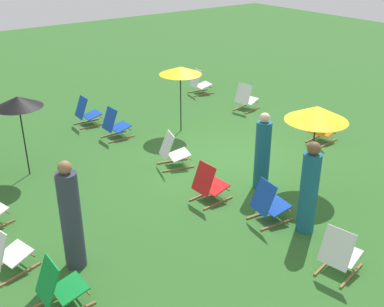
{
  "coord_description": "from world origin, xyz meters",
  "views": [
    {
      "loc": [
        -7.53,
        6.87,
        4.91
      ],
      "look_at": [
        0.0,
        1.2,
        0.5
      ],
      "focal_mm": 44.2,
      "sensor_mm": 36.0,
      "label": 1
    }
  ],
  "objects_px": {
    "deckchair_13": "(322,129)",
    "deckchair_2": "(246,98)",
    "deckchair_3": "(209,184)",
    "deckchair_8": "(5,253)",
    "deckchair_11": "(199,83)",
    "person_1": "(262,154)",
    "person_3": "(309,190)",
    "umbrella_1": "(18,102)",
    "person_2": "(71,219)",
    "deckchair_1": "(59,287)",
    "deckchair_0": "(87,113)",
    "deckchair_5": "(173,152)",
    "umbrella_2": "(180,71)",
    "deckchair_7": "(269,204)",
    "deckchair_14": "(115,125)",
    "umbrella_0": "(317,113)",
    "deckchair_9": "(340,253)"
  },
  "relations": [
    {
      "from": "umbrella_1",
      "to": "person_1",
      "type": "xyz_separation_m",
      "value": [
        -3.54,
        -3.71,
        -0.91
      ]
    },
    {
      "from": "deckchair_2",
      "to": "deckchair_5",
      "type": "relative_size",
      "value": 0.98
    },
    {
      "from": "deckchair_2",
      "to": "person_3",
      "type": "distance_m",
      "value": 6.48
    },
    {
      "from": "deckchair_2",
      "to": "person_3",
      "type": "bearing_deg",
      "value": 134.33
    },
    {
      "from": "deckchair_2",
      "to": "deckchair_1",
      "type": "bearing_deg",
      "value": 107.99
    },
    {
      "from": "person_2",
      "to": "deckchair_1",
      "type": "bearing_deg",
      "value": 9.72
    },
    {
      "from": "deckchair_3",
      "to": "deckchair_13",
      "type": "relative_size",
      "value": 1.0
    },
    {
      "from": "deckchair_11",
      "to": "person_3",
      "type": "distance_m",
      "value": 8.3
    },
    {
      "from": "deckchair_3",
      "to": "deckchair_8",
      "type": "bearing_deg",
      "value": 85.19
    },
    {
      "from": "deckchair_14",
      "to": "umbrella_2",
      "type": "relative_size",
      "value": 0.47
    },
    {
      "from": "deckchair_11",
      "to": "deckchair_13",
      "type": "height_order",
      "value": "same"
    },
    {
      "from": "deckchair_7",
      "to": "deckchair_11",
      "type": "relative_size",
      "value": 1.0
    },
    {
      "from": "deckchair_0",
      "to": "deckchair_5",
      "type": "xyz_separation_m",
      "value": [
        -3.59,
        -0.43,
        0.0
      ]
    },
    {
      "from": "person_3",
      "to": "deckchair_14",
      "type": "bearing_deg",
      "value": 171.37
    },
    {
      "from": "deckchair_8",
      "to": "person_3",
      "type": "distance_m",
      "value": 5.13
    },
    {
      "from": "deckchair_1",
      "to": "deckchair_3",
      "type": "relative_size",
      "value": 1.0
    },
    {
      "from": "person_2",
      "to": "person_3",
      "type": "bearing_deg",
      "value": 114.4
    },
    {
      "from": "deckchair_8",
      "to": "person_3",
      "type": "xyz_separation_m",
      "value": [
        -2.04,
        -4.69,
        0.46
      ]
    },
    {
      "from": "person_3",
      "to": "deckchair_7",
      "type": "bearing_deg",
      "value": -168.41
    },
    {
      "from": "deckchair_5",
      "to": "umbrella_1",
      "type": "distance_m",
      "value": 3.5
    },
    {
      "from": "deckchair_2",
      "to": "deckchair_11",
      "type": "relative_size",
      "value": 1.01
    },
    {
      "from": "deckchair_11",
      "to": "deckchair_3",
      "type": "bearing_deg",
      "value": 153.14
    },
    {
      "from": "deckchair_0",
      "to": "person_2",
      "type": "relative_size",
      "value": 0.44
    },
    {
      "from": "deckchair_13",
      "to": "person_2",
      "type": "distance_m",
      "value": 7.24
    },
    {
      "from": "deckchair_3",
      "to": "deckchair_11",
      "type": "height_order",
      "value": "same"
    },
    {
      "from": "deckchair_2",
      "to": "deckchair_3",
      "type": "bearing_deg",
      "value": 117.22
    },
    {
      "from": "deckchair_13",
      "to": "deckchair_2",
      "type": "bearing_deg",
      "value": -8.68
    },
    {
      "from": "umbrella_0",
      "to": "umbrella_1",
      "type": "xyz_separation_m",
      "value": [
        4.08,
        4.64,
        0.08
      ]
    },
    {
      "from": "deckchair_5",
      "to": "deckchair_14",
      "type": "relative_size",
      "value": 1.04
    },
    {
      "from": "deckchair_8",
      "to": "person_1",
      "type": "height_order",
      "value": "person_1"
    },
    {
      "from": "deckchair_13",
      "to": "umbrella_1",
      "type": "relative_size",
      "value": 0.46
    },
    {
      "from": "umbrella_0",
      "to": "umbrella_2",
      "type": "xyz_separation_m",
      "value": [
        4.12,
        0.42,
        0.06
      ]
    },
    {
      "from": "umbrella_1",
      "to": "person_1",
      "type": "relative_size",
      "value": 1.09
    },
    {
      "from": "deckchair_3",
      "to": "deckchair_11",
      "type": "bearing_deg",
      "value": -38.34
    },
    {
      "from": "person_2",
      "to": "deckchair_7",
      "type": "bearing_deg",
      "value": 121.7
    },
    {
      "from": "deckchair_1",
      "to": "deckchair_8",
      "type": "xyz_separation_m",
      "value": [
        1.25,
        0.36,
        0.0
      ]
    },
    {
      "from": "deckchair_1",
      "to": "deckchair_13",
      "type": "bearing_deg",
      "value": -78.09
    },
    {
      "from": "deckchair_11",
      "to": "person_1",
      "type": "height_order",
      "value": "person_1"
    },
    {
      "from": "deckchair_0",
      "to": "umbrella_2",
      "type": "xyz_separation_m",
      "value": [
        -1.93,
        -1.85,
        1.31
      ]
    },
    {
      "from": "deckchair_1",
      "to": "deckchair_5",
      "type": "xyz_separation_m",
      "value": [
        2.78,
        -3.9,
        0.0
      ]
    },
    {
      "from": "umbrella_1",
      "to": "deckchair_9",
      "type": "bearing_deg",
      "value": -156.61
    },
    {
      "from": "umbrella_0",
      "to": "deckchair_7",
      "type": "bearing_deg",
      "value": 105.54
    },
    {
      "from": "umbrella_2",
      "to": "deckchair_7",
      "type": "bearing_deg",
      "value": 164.2
    },
    {
      "from": "deckchair_0",
      "to": "person_2",
      "type": "distance_m",
      "value": 6.32
    },
    {
      "from": "deckchair_5",
      "to": "umbrella_2",
      "type": "xyz_separation_m",
      "value": [
        1.66,
        -1.41,
        1.31
      ]
    },
    {
      "from": "deckchair_2",
      "to": "deckchair_7",
      "type": "height_order",
      "value": "same"
    },
    {
      "from": "deckchair_3",
      "to": "deckchair_14",
      "type": "distance_m",
      "value": 4.01
    },
    {
      "from": "deckchair_2",
      "to": "deckchair_14",
      "type": "height_order",
      "value": "same"
    },
    {
      "from": "deckchair_1",
      "to": "deckchair_7",
      "type": "relative_size",
      "value": 1.0
    },
    {
      "from": "deckchair_0",
      "to": "umbrella_2",
      "type": "distance_m",
      "value": 2.98
    }
  ]
}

